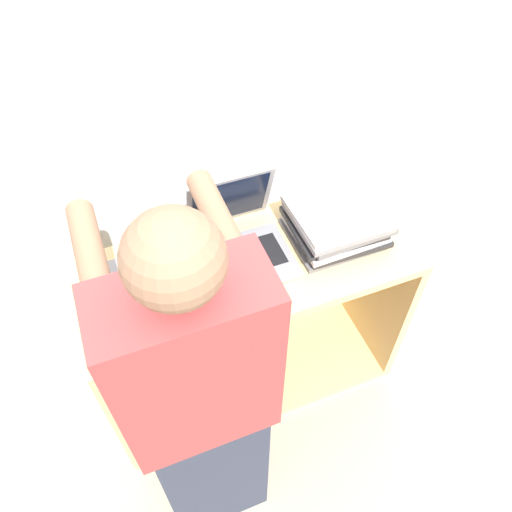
{
  "coord_description": "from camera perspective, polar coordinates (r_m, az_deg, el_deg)",
  "views": [
    {
      "loc": [
        -0.39,
        -0.82,
        2.15
      ],
      "look_at": [
        0.0,
        0.18,
        0.91
      ],
      "focal_mm": 35.0,
      "sensor_mm": 36.0,
      "label": 1
    }
  ],
  "objects": [
    {
      "name": "laptop_stack_left",
      "position": [
        1.71,
        -11.61,
        -3.19
      ],
      "size": [
        0.33,
        0.28,
        0.06
      ],
      "color": "slate",
      "rests_on": "cart"
    },
    {
      "name": "ground_plane",
      "position": [
        2.33,
        1.7,
        -18.12
      ],
      "size": [
        12.0,
        12.0,
        0.0
      ],
      "primitive_type": "plane",
      "color": "#9E9384"
    },
    {
      "name": "cart",
      "position": [
        2.13,
        -1.46,
        -6.33
      ],
      "size": [
        1.21,
        0.52,
        0.79
      ],
      "color": "tan",
      "rests_on": "ground_plane"
    },
    {
      "name": "laptop_stack_right",
      "position": [
        1.83,
        9.15,
        3.75
      ],
      "size": [
        0.34,
        0.29,
        0.15
      ],
      "color": "slate",
      "rests_on": "cart"
    },
    {
      "name": "laptop_open",
      "position": [
        1.77,
        -1.62,
        1.76
      ],
      "size": [
        0.31,
        0.36,
        0.28
      ],
      "color": "gray",
      "rests_on": "cart"
    },
    {
      "name": "person",
      "position": [
        1.51,
        -6.15,
        -17.12
      ],
      "size": [
        0.4,
        0.52,
        1.55
      ],
      "color": "#2D3342",
      "rests_on": "ground_plane"
    },
    {
      "name": "wall_back",
      "position": [
        1.77,
        -5.44,
        16.37
      ],
      "size": [
        8.0,
        0.05,
        2.4
      ],
      "color": "silver",
      "rests_on": "ground_plane"
    }
  ]
}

